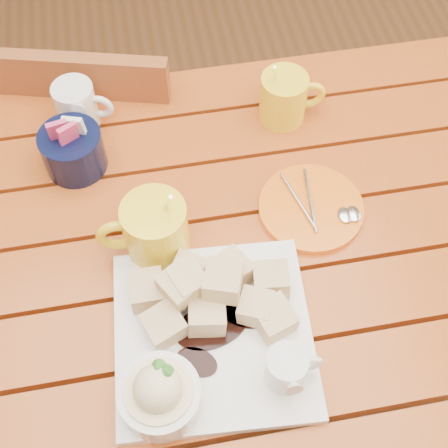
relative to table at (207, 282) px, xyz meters
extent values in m
plane|color=brown|center=(0.00, 0.00, -0.64)|extent=(5.00, 5.00, 0.00)
cube|color=#954013|center=(0.00, -0.23, 0.09)|extent=(1.20, 0.11, 0.03)
cube|color=#954013|center=(0.00, -0.11, 0.09)|extent=(1.20, 0.11, 0.03)
cube|color=#954013|center=(0.00, 0.00, 0.09)|extent=(1.20, 0.11, 0.03)
cube|color=#954013|center=(0.00, 0.11, 0.09)|extent=(1.20, 0.11, 0.03)
cube|color=#954013|center=(0.00, 0.23, 0.09)|extent=(1.20, 0.11, 0.03)
cube|color=#954013|center=(0.00, 0.34, 0.09)|extent=(1.20, 0.11, 0.03)
cube|color=#954013|center=(0.00, 0.36, 0.04)|extent=(1.12, 0.04, 0.08)
cylinder|color=#954013|center=(0.55, 0.35, -0.28)|extent=(0.06, 0.06, 0.72)
cube|color=white|center=(-0.01, -0.14, 0.12)|extent=(0.30, 0.30, 0.02)
cube|color=gold|center=(-0.10, -0.07, 0.14)|extent=(0.05, 0.05, 0.04)
cube|color=gold|center=(0.05, -0.12, 0.14)|extent=(0.07, 0.07, 0.04)
cube|color=gold|center=(-0.08, -0.13, 0.14)|extent=(0.06, 0.06, 0.04)
cube|color=gold|center=(0.07, -0.14, 0.14)|extent=(0.06, 0.06, 0.04)
cube|color=gold|center=(-0.02, -0.12, 0.14)|extent=(0.06, 0.06, 0.04)
cube|color=gold|center=(0.08, -0.08, 0.14)|extent=(0.06, 0.06, 0.04)
cube|color=gold|center=(-0.05, -0.09, 0.18)|extent=(0.07, 0.07, 0.04)
cube|color=gold|center=(-0.03, -0.05, 0.14)|extent=(0.07, 0.07, 0.04)
cube|color=gold|center=(0.03, -0.06, 0.14)|extent=(0.07, 0.07, 0.04)
cube|color=gold|center=(0.01, -0.09, 0.18)|extent=(0.06, 0.06, 0.04)
cube|color=gold|center=(-0.04, -0.08, 0.18)|extent=(0.07, 0.07, 0.04)
cylinder|color=white|center=(-0.10, -0.23, 0.15)|extent=(0.11, 0.11, 0.04)
cylinder|color=#FFE8BB|center=(-0.10, -0.23, 0.16)|extent=(0.09, 0.09, 0.03)
sphere|color=#FFE8BB|center=(-0.10, -0.23, 0.18)|extent=(0.06, 0.06, 0.06)
cone|color=#34822A|center=(-0.08, -0.22, 0.20)|extent=(0.04, 0.04, 0.03)
cone|color=#34822A|center=(-0.09, -0.21, 0.20)|extent=(0.03, 0.03, 0.03)
cylinder|color=white|center=(0.07, -0.22, 0.15)|extent=(0.06, 0.06, 0.06)
cylinder|color=black|center=(0.07, -0.22, 0.18)|extent=(0.04, 0.04, 0.01)
cone|color=white|center=(0.07, -0.25, 0.18)|extent=(0.02, 0.02, 0.03)
torus|color=white|center=(0.10, -0.22, 0.16)|extent=(0.04, 0.01, 0.04)
cylinder|color=yellow|center=(-0.07, 0.02, 0.16)|extent=(0.10, 0.10, 0.11)
cylinder|color=black|center=(-0.07, 0.02, 0.21)|extent=(0.08, 0.08, 0.01)
torus|color=yellow|center=(-0.13, 0.02, 0.16)|extent=(0.07, 0.02, 0.07)
cylinder|color=silver|center=(-0.05, 0.03, 0.20)|extent=(0.03, 0.06, 0.14)
cylinder|color=yellow|center=(0.18, 0.25, 0.15)|extent=(0.08, 0.08, 0.09)
cylinder|color=black|center=(0.18, 0.25, 0.19)|extent=(0.07, 0.07, 0.01)
torus|color=yellow|center=(0.23, 0.25, 0.15)|extent=(0.06, 0.01, 0.06)
cylinder|color=silver|center=(0.17, 0.26, 0.18)|extent=(0.03, 0.05, 0.12)
cylinder|color=white|center=(-0.18, 0.30, 0.15)|extent=(0.07, 0.07, 0.08)
cylinder|color=white|center=(-0.18, 0.30, 0.19)|extent=(0.06, 0.06, 0.01)
cone|color=white|center=(-0.18, 0.27, 0.18)|extent=(0.03, 0.03, 0.03)
torus|color=white|center=(-0.13, 0.30, 0.15)|extent=(0.05, 0.03, 0.05)
cylinder|color=black|center=(-0.19, 0.21, 0.15)|extent=(0.10, 0.10, 0.08)
cube|color=#CF3869|center=(-0.20, 0.21, 0.20)|extent=(0.03, 0.02, 0.05)
cube|color=white|center=(-0.17, 0.21, 0.20)|extent=(0.04, 0.02, 0.05)
cube|color=#CF3869|center=(-0.18, 0.19, 0.20)|extent=(0.04, 0.03, 0.05)
cylinder|color=orange|center=(0.18, 0.05, 0.11)|extent=(0.17, 0.17, 0.01)
cylinder|color=silver|center=(0.16, 0.05, 0.12)|extent=(0.04, 0.12, 0.01)
cylinder|color=silver|center=(0.18, 0.05, 0.12)|extent=(0.02, 0.12, 0.01)
ellipsoid|color=silver|center=(0.23, 0.02, 0.12)|extent=(0.02, 0.03, 0.01)
ellipsoid|color=silver|center=(0.24, 0.02, 0.12)|extent=(0.02, 0.03, 0.01)
cube|color=brown|center=(-0.16, 0.55, -0.23)|extent=(0.48, 0.48, 0.03)
cylinder|color=brown|center=(0.05, 0.67, -0.44)|extent=(0.03, 0.03, 0.40)
cylinder|color=brown|center=(-0.28, 0.76, -0.44)|extent=(0.03, 0.03, 0.40)
cylinder|color=brown|center=(-0.04, 0.34, -0.44)|extent=(0.03, 0.03, 0.40)
cylinder|color=brown|center=(-0.36, 0.43, -0.44)|extent=(0.03, 0.03, 0.40)
cube|color=brown|center=(-0.20, 0.38, -0.01)|extent=(0.39, 0.13, 0.41)
camera|label=1|loc=(-0.06, -0.48, 0.95)|focal=50.00mm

